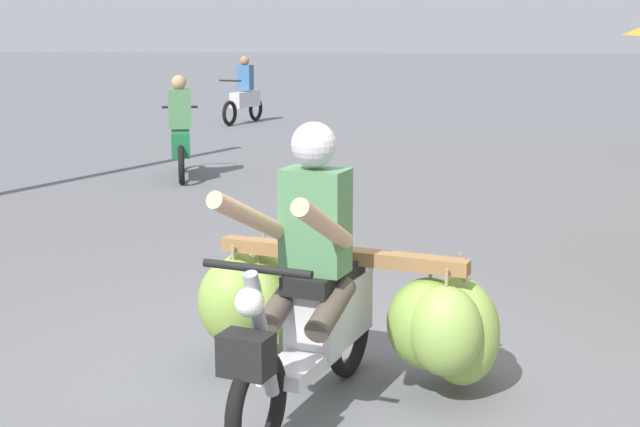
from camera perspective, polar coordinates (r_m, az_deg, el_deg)
The scene contains 4 objects.
ground_plane at distance 5.31m, azimuth -0.96°, elevation -11.18°, with size 120.00×120.00×0.00m, color slate.
motorbike_main_loaded at distance 5.23m, azimuth 1.46°, elevation -5.95°, with size 1.91×1.95×1.58m.
motorbike_distant_ahead_left at distance 19.30m, azimuth -4.76°, elevation 7.36°, with size 0.75×1.54×1.40m.
motorbike_distant_ahead_right at distance 12.44m, azimuth -8.74°, elevation 4.77°, with size 0.59×1.60×1.40m.
Camera 1 is at (0.40, -4.87, 2.08)m, focal length 51.02 mm.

